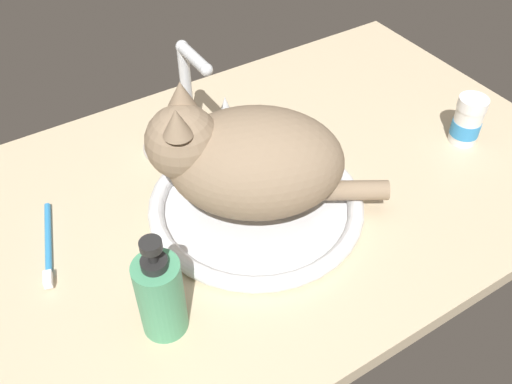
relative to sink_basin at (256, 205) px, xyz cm
name	(u,v)px	position (x,y,z in cm)	size (l,w,h in cm)	color
countertop	(270,189)	(5.46, 4.25, -2.64)	(109.18, 70.51, 3.00)	#CCB793
sink_basin	(256,205)	(0.00, 0.00, 0.00)	(34.97, 34.97, 2.59)	white
faucet	(190,104)	(0.00, 22.21, 6.67)	(18.50, 11.51, 19.84)	silver
cat	(242,159)	(-1.78, 1.09, 9.76)	(35.44, 31.07, 19.85)	#8C755B
pill_bottle	(467,121)	(42.27, -5.10, 3.19)	(5.31, 5.31, 9.33)	white
soap_pump_bottle	(160,295)	(-21.97, -11.95, 5.52)	(6.14, 6.14, 16.92)	#4C9E70
toothbrush	(48,246)	(-31.31, 9.86, -0.52)	(6.02, 17.07, 1.70)	#338CD1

